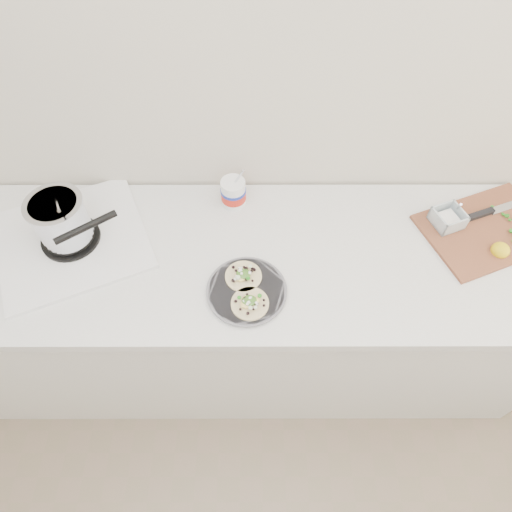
{
  "coord_description": "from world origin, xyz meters",
  "views": [
    {
      "loc": [
        0.07,
        0.52,
        2.16
      ],
      "look_at": [
        0.07,
        1.37,
        0.96
      ],
      "focal_mm": 32.0,
      "sensor_mm": 36.0,
      "label": 1
    }
  ],
  "objects_px": {
    "tub": "(234,191)",
    "cutboard": "(485,226)",
    "taco_plate": "(247,290)",
    "stove": "(65,227)"
  },
  "relations": [
    {
      "from": "stove",
      "to": "tub",
      "type": "relative_size",
      "value": 3.04
    },
    {
      "from": "stove",
      "to": "cutboard",
      "type": "relative_size",
      "value": 1.2
    },
    {
      "from": "cutboard",
      "to": "taco_plate",
      "type": "bearing_deg",
      "value": 175.54
    },
    {
      "from": "taco_plate",
      "to": "tub",
      "type": "xyz_separation_m",
      "value": [
        -0.05,
        0.38,
        0.05
      ]
    },
    {
      "from": "tub",
      "to": "taco_plate",
      "type": "bearing_deg",
      "value": -82.83
    },
    {
      "from": "taco_plate",
      "to": "tub",
      "type": "distance_m",
      "value": 0.39
    },
    {
      "from": "tub",
      "to": "cutboard",
      "type": "distance_m",
      "value": 0.89
    },
    {
      "from": "stove",
      "to": "taco_plate",
      "type": "distance_m",
      "value": 0.64
    },
    {
      "from": "stove",
      "to": "cutboard",
      "type": "bearing_deg",
      "value": -21.35
    },
    {
      "from": "taco_plate",
      "to": "cutboard",
      "type": "relative_size",
      "value": 0.5
    }
  ]
}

